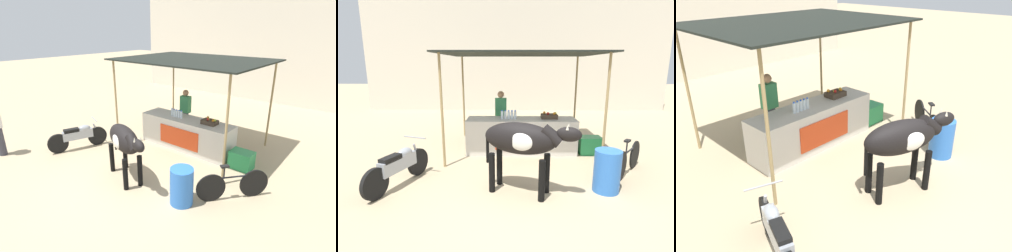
{
  "view_description": "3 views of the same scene",
  "coord_description": "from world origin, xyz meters",
  "views": [
    {
      "loc": [
        4.35,
        -4.0,
        3.55
      ],
      "look_at": [
        -0.13,
        1.46,
        0.91
      ],
      "focal_mm": 28.0,
      "sensor_mm": 36.0,
      "label": 1
    },
    {
      "loc": [
        -0.32,
        -4.89,
        2.4
      ],
      "look_at": [
        -0.41,
        1.47,
        0.92
      ],
      "focal_mm": 28.0,
      "sensor_mm": 36.0,
      "label": 2
    },
    {
      "loc": [
        -4.36,
        -2.9,
        3.57
      ],
      "look_at": [
        -0.19,
        1.06,
        0.9
      ],
      "focal_mm": 35.0,
      "sensor_mm": 36.0,
      "label": 3
    }
  ],
  "objects": [
    {
      "name": "bicycle_leaning",
      "position": [
        2.33,
        0.67,
        0.35
      ],
      "size": [
        1.09,
        1.3,
        0.85
      ],
      "color": "black",
      "rests_on": "ground"
    },
    {
      "name": "cow",
      "position": [
        -0.08,
        -0.24,
        1.03
      ],
      "size": [
        1.83,
        1.0,
        1.44
      ],
      "color": "black",
      "rests_on": "ground"
    },
    {
      "name": "stall_counter",
      "position": [
        0.0,
        2.2,
        0.48
      ],
      "size": [
        3.0,
        0.82,
        0.96
      ],
      "color": "beige",
      "rests_on": "ground"
    },
    {
      "name": "water_barrel",
      "position": [
        1.56,
        -0.15,
        0.41
      ],
      "size": [
        0.5,
        0.5,
        0.83
      ],
      "primitive_type": "cylinder",
      "color": "blue",
      "rests_on": "ground"
    },
    {
      "name": "vendor_behind_counter",
      "position": [
        -0.59,
        2.95,
        0.85
      ],
      "size": [
        0.34,
        0.22,
        1.65
      ],
      "color": "#383842",
      "rests_on": "ground"
    },
    {
      "name": "building_wall_far",
      "position": [
        0.0,
        9.53,
        3.31
      ],
      "size": [
        16.0,
        0.5,
        6.61
      ],
      "primitive_type": "cube",
      "color": "beige",
      "rests_on": "ground"
    },
    {
      "name": "motorcycle_parked",
      "position": [
        -2.55,
        0.04,
        0.43
      ],
      "size": [
        0.78,
        1.72,
        0.9
      ],
      "color": "black",
      "rests_on": "ground"
    },
    {
      "name": "water_bottle_row",
      "position": [
        -0.35,
        2.15,
        1.07
      ],
      "size": [
        0.43,
        0.07,
        0.25
      ],
      "color": "silver",
      "rests_on": "stall_counter"
    },
    {
      "name": "cooler_box",
      "position": [
        1.9,
        2.1,
        0.24
      ],
      "size": [
        0.6,
        0.44,
        0.48
      ],
      "primitive_type": "cube",
      "color": "#268C4C",
      "rests_on": "ground"
    },
    {
      "name": "fruit_crate",
      "position": [
        0.78,
        2.25,
        1.03
      ],
      "size": [
        0.44,
        0.32,
        0.18
      ],
      "color": "#3F3326",
      "rests_on": "stall_counter"
    },
    {
      "name": "stall_awning",
      "position": [
        0.0,
        2.5,
        2.61
      ],
      "size": [
        4.2,
        3.2,
        2.72
      ],
      "color": "black",
      "rests_on": "ground"
    },
    {
      "name": "ground_plane",
      "position": [
        0.0,
        0.0,
        0.0
      ],
      "size": [
        60.0,
        60.0,
        0.0
      ],
      "primitive_type": "plane",
      "color": "tan"
    }
  ]
}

